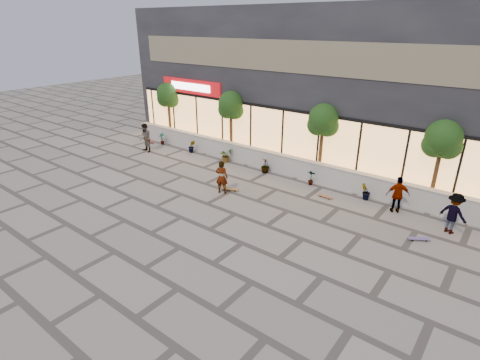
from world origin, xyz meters
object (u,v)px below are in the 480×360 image
Objects in this scene: skater_right_near at (398,195)px; tree_midwest at (231,107)px; tree_east at (443,141)px; skater_left at (146,138)px; tree_west at (168,96)px; skater_center at (222,177)px; tree_mideast at (323,122)px; skateboard_left at (150,141)px; skateboard_right_near at (325,196)px; skater_right_far at (454,213)px; skateboard_center at (230,189)px; skateboard_right_far at (419,239)px.

tree_midwest is at bearing -36.53° from skater_right_near.
skater_left is (-16.07, -2.91, -2.08)m from tree_east.
tree_west is 5.50m from tree_midwest.
skater_center is at bearing -4.41° from skater_right_near.
tree_midwest is 10.84m from skater_right_near.
tree_mideast reaches higher than skater_center.
skater_left is (0.93, -2.91, -2.08)m from tree_west.
skateboard_left reaches higher than skateboard_right_near.
tree_midwest is at bearing 180.00° from tree_east.
skater_left is 17.31m from skater_right_far.
tree_midwest and tree_east have the same top height.
tree_mideast and tree_east have the same top height.
skateboard_right_far is at bearing -19.15° from skateboard_center.
skater_right_near is 2.43m from skateboard_right_far.
tree_east is 2.89m from skater_right_near.
tree_east is (17.00, 0.00, 0.00)m from tree_west.
tree_east is at bearing -38.53° from skater_right_far.
tree_west is at bearing 180.00° from tree_mideast.
skater_right_far is at bearing 2.07° from skateboard_right_near.
skater_left is at bearing -175.68° from skateboard_right_near.
skateboard_center is 9.81m from skateboard_left.
tree_east is 2.39× the size of skater_center.
skateboard_right_near is (4.06, 2.11, -0.01)m from skateboard_center.
tree_midwest is 2.35× the size of skater_right_far.
skater_center is (-8.23, -4.74, -2.17)m from tree_east.
tree_west is 4.50× the size of skateboard_center.
skateboard_right_near is 4.64m from skateboard_right_far.
skater_right_near is at bearing -4.20° from skateboard_center.
skater_center is (-2.73, -4.74, -2.17)m from tree_mideast.
tree_west is 1.00× the size of tree_mideast.
tree_west reaches higher than skateboard_right_near.
skateboard_center is at bearing -2.53° from skater_left.
skater_right_far is 1.94× the size of skateboard_left.
skater_right_far is 9.60m from skateboard_center.
tree_east is 2.39× the size of skater_right_near.
tree_mideast is 5.37× the size of skateboard_right_near.
tree_east is 16.47m from skater_left.
tree_midwest reaches higher than skateboard_left.
skateboard_right_near is at bearing 10.78° from skater_left.
skater_right_near is (7.23, 3.12, -0.00)m from skater_center.
skateboard_left is (-18.72, 0.58, -0.75)m from skater_right_far.
skateboard_center is at bearing 152.12° from skateboard_right_far.
skateboard_right_far is at bearing 5.46° from skater_left.
tree_west is 3.70m from skater_left.
skater_right_far is (12.72, -2.08, -2.15)m from tree_midwest.
skater_left is 12.09m from skateboard_right_near.
skateboard_right_near is (4.20, 2.56, -0.75)m from skater_center.
skater_right_near is (16.00, -1.63, -2.17)m from tree_west.
tree_west is at bearing 14.63° from skater_right_far.
tree_mideast reaches higher than skater_left.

